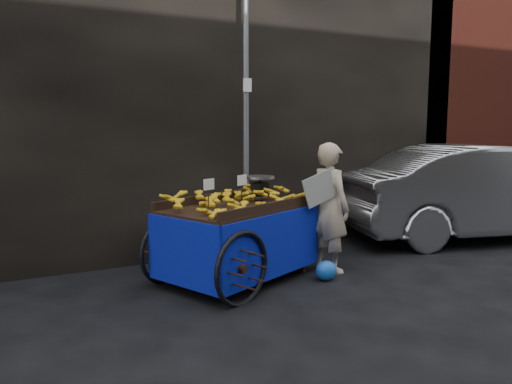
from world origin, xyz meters
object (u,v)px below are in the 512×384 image
plastic_bag (326,271)px  banana_cart (234,214)px  vendor (330,207)px  parked_car (482,192)px

plastic_bag → banana_cart: bearing=153.2°
vendor → parked_car: (3.35, 0.41, -0.05)m
vendor → banana_cart: bearing=71.5°
plastic_bag → parked_car: 3.74m
banana_cart → parked_car: parked_car is taller
banana_cart → plastic_bag: 1.30m
vendor → plastic_bag: vendor is taller
plastic_bag → parked_car: size_ratio=0.06×
banana_cart → plastic_bag: bearing=-50.2°
banana_cart → plastic_bag: banana_cart is taller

